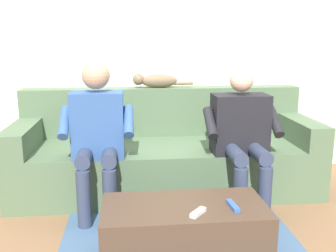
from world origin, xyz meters
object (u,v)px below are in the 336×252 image
at_px(coffee_table, 184,231).
at_px(person_right_seated, 97,129).
at_px(cat_on_backrest, 156,81).
at_px(remote_white, 198,212).
at_px(person_left_seated, 242,131).
at_px(couch, 165,154).
at_px(remote_blue, 233,206).

height_order(coffee_table, person_right_seated, person_right_seated).
height_order(cat_on_backrest, remote_white, cat_on_backrest).
relative_size(coffee_table, person_left_seated, 0.90).
bearing_deg(cat_on_backrest, coffee_table, 92.53).
height_order(person_left_seated, remote_white, person_left_seated).
bearing_deg(person_left_seated, couch, -38.66).
bearing_deg(cat_on_backrest, person_left_seated, 130.36).
distance_m(cat_on_backrest, remote_white, 1.68).
xyz_separation_m(cat_on_backrest, remote_white, (-0.12, 1.57, -0.57)).
bearing_deg(person_right_seated, couch, -142.08).
distance_m(person_left_seated, person_right_seated, 1.11).
xyz_separation_m(couch, cat_on_backrest, (0.06, -0.28, 0.62)).
height_order(person_left_seated, person_right_seated, person_right_seated).
bearing_deg(coffee_table, person_right_seated, -52.82).
distance_m(couch, remote_white, 1.29).
distance_m(couch, person_left_seated, 0.77).
height_order(couch, person_right_seated, person_right_seated).
bearing_deg(remote_white, couch, 43.38).
height_order(couch, remote_blue, couch).
xyz_separation_m(couch, remote_white, (-0.06, 1.29, 0.05)).
xyz_separation_m(coffee_table, remote_white, (-0.06, 0.13, 0.18)).
relative_size(coffee_table, person_right_seated, 0.85).
relative_size(couch, remote_white, 20.64).
height_order(remote_white, remote_blue, remote_white).
bearing_deg(coffee_table, couch, -90.00).
height_order(coffee_table, remote_white, remote_white).
distance_m(cat_on_backrest, remote_blue, 1.65).
distance_m(person_right_seated, remote_white, 1.09).
bearing_deg(person_left_seated, coffee_table, 52.38).
bearing_deg(coffee_table, cat_on_backrest, -87.47).
xyz_separation_m(coffee_table, person_left_seated, (-0.55, -0.72, 0.44)).
height_order(coffee_table, remote_blue, remote_blue).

